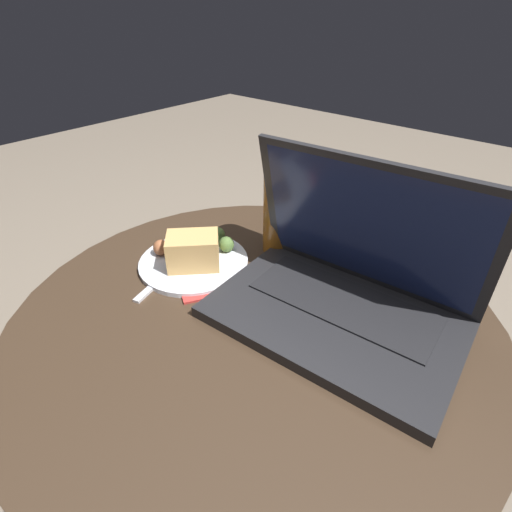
{
  "coord_description": "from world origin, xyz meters",
  "views": [
    {
      "loc": [
        0.31,
        -0.36,
        0.93
      ],
      "look_at": [
        -0.03,
        0.04,
        0.58
      ],
      "focal_mm": 28.0,
      "sensor_mm": 36.0,
      "label": 1
    }
  ],
  "objects": [
    {
      "name": "laptop",
      "position": [
        0.1,
        0.09,
        0.56
      ],
      "size": [
        0.38,
        0.26,
        0.24
      ],
      "color": "#232326",
      "rests_on": "table"
    },
    {
      "name": "ground_plane",
      "position": [
        0.0,
        0.0,
        0.0
      ],
      "size": [
        6.0,
        6.0,
        0.0
      ],
      "primitive_type": "plane",
      "color": "#726656"
    },
    {
      "name": "fork",
      "position": [
        -0.19,
        -0.01,
        0.51
      ],
      "size": [
        0.07,
        0.17,
        0.0
      ],
      "color": "silver",
      "rests_on": "table"
    },
    {
      "name": "napkin",
      "position": [
        -0.14,
        0.04,
        0.51
      ],
      "size": [
        0.21,
        0.19,
        0.0
      ],
      "color": "#B7332D",
      "rests_on": "table"
    },
    {
      "name": "beer_glass",
      "position": [
        -0.09,
        0.17,
        0.61
      ],
      "size": [
        0.06,
        0.06,
        0.19
      ],
      "color": "brown",
      "rests_on": "table"
    },
    {
      "name": "table",
      "position": [
        0.0,
        0.0,
        0.4
      ],
      "size": [
        0.75,
        0.75,
        0.51
      ],
      "color": "black",
      "rests_on": "ground_plane"
    },
    {
      "name": "snack_plate",
      "position": [
        -0.17,
        0.03,
        0.53
      ],
      "size": [
        0.2,
        0.2,
        0.07
      ],
      "color": "silver",
      "rests_on": "table"
    }
  ]
}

